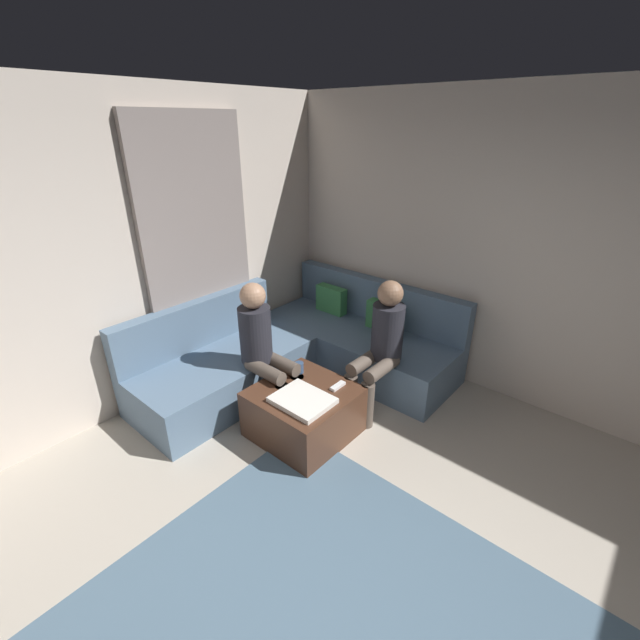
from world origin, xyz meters
name	(u,v)px	position (x,y,z in m)	size (l,w,h in m)	color
wall_back	(582,267)	(0.00, 2.94, 1.35)	(6.00, 0.12, 2.70)	beige
wall_left	(39,280)	(-2.94, 0.00, 1.35)	(0.12, 6.00, 2.70)	beige
curtain_panel	(199,257)	(-2.84, 1.30, 1.25)	(0.06, 1.10, 2.50)	gray
sectional_couch	(302,350)	(-2.08, 1.88, 0.28)	(2.10, 2.55, 0.87)	slate
ottoman	(304,412)	(-1.45, 1.21, 0.21)	(0.76, 0.76, 0.42)	#4C2D1E
folded_blanket	(303,400)	(-1.35, 1.09, 0.44)	(0.44, 0.36, 0.04)	white
coffee_mug	(299,367)	(-1.67, 1.39, 0.47)	(0.08, 0.08, 0.10)	#334C72
game_remote	(338,386)	(-1.27, 1.43, 0.43)	(0.05, 0.15, 0.02)	white
person_on_couch_back	(381,343)	(-1.19, 1.93, 0.66)	(0.30, 0.60, 1.20)	brown
person_on_couch_side	(264,345)	(-1.93, 1.24, 0.66)	(0.60, 0.30, 1.20)	brown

